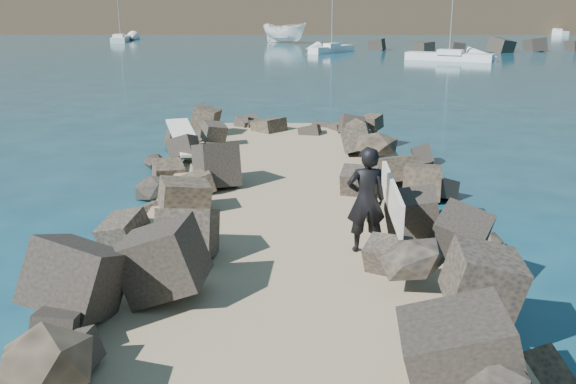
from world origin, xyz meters
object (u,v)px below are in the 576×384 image
Objects in this scene: surfer_with_board at (370,199)px; surfboard_resting at (185,141)px; boat_imported at (285,33)px; sailboat_e at (120,39)px.

surfboard_resting is at bearing 121.42° from surfer_with_board.
sailboat_e reaches higher than boat_imported.
boat_imported is 21.44m from sailboat_e.
surfer_with_board is at bearing -77.87° from surfboard_resting.
sailboat_e is (-23.61, 73.65, -1.21)m from surfer_with_board.
surfboard_resting is 1.11× the size of surfer_with_board.
sailboat_e is at bearing 86.79° from surfboard_resting.
boat_imported is (2.08, 63.27, 0.21)m from surfboard_resting.
boat_imported is 2.74× the size of surfer_with_board.
boat_imported and surfer_with_board have the same top height.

